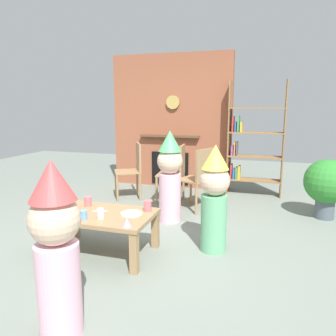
# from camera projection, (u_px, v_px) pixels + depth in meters

# --- Properties ---
(ground_plane) EXTENTS (12.00, 12.00, 0.00)m
(ground_plane) POSITION_uv_depth(u_px,v_px,m) (144.00, 243.00, 3.50)
(ground_plane) COLOR gray
(brick_fireplace_feature) EXTENTS (2.20, 0.28, 2.40)m
(brick_fireplace_feature) POSITION_uv_depth(u_px,v_px,m) (171.00, 122.00, 5.84)
(brick_fireplace_feature) COLOR #935138
(brick_fireplace_feature) RESTS_ON ground_plane
(bookshelf) EXTENTS (0.90, 0.28, 1.90)m
(bookshelf) POSITION_uv_depth(u_px,v_px,m) (251.00, 144.00, 5.31)
(bookshelf) COLOR olive
(bookshelf) RESTS_ON ground_plane
(coffee_table) EXTENTS (1.05, 0.66, 0.42)m
(coffee_table) POSITION_uv_depth(u_px,v_px,m) (101.00, 219.00, 3.19)
(coffee_table) COLOR #9E7A51
(coffee_table) RESTS_ON ground_plane
(paper_cup_near_left) EXTENTS (0.06, 0.06, 0.10)m
(paper_cup_near_left) POSITION_uv_depth(u_px,v_px,m) (52.00, 209.00, 3.13)
(paper_cup_near_left) COLOR #8CD18C
(paper_cup_near_left) RESTS_ON coffee_table
(paper_cup_near_right) EXTENTS (0.06, 0.06, 0.09)m
(paper_cup_near_right) POSITION_uv_depth(u_px,v_px,m) (84.00, 215.00, 2.99)
(paper_cup_near_right) COLOR #669EE0
(paper_cup_near_right) RESTS_ON coffee_table
(paper_cup_center) EXTENTS (0.06, 0.06, 0.10)m
(paper_cup_center) POSITION_uv_depth(u_px,v_px,m) (101.00, 213.00, 3.01)
(paper_cup_center) COLOR silver
(paper_cup_center) RESTS_ON coffee_table
(paper_cup_far_left) EXTENTS (0.08, 0.08, 0.10)m
(paper_cup_far_left) POSITION_uv_depth(u_px,v_px,m) (88.00, 201.00, 3.40)
(paper_cup_far_left) COLOR #E5666B
(paper_cup_far_left) RESTS_ON coffee_table
(paper_cup_far_right) EXTENTS (0.08, 0.08, 0.11)m
(paper_cup_far_right) POSITION_uv_depth(u_px,v_px,m) (148.00, 206.00, 3.23)
(paper_cup_far_right) COLOR #E5666B
(paper_cup_far_right) RESTS_ON coffee_table
(paper_plate_front) EXTENTS (0.17, 0.17, 0.01)m
(paper_plate_front) POSITION_uv_depth(u_px,v_px,m) (75.00, 215.00, 3.11)
(paper_plate_front) COLOR white
(paper_plate_front) RESTS_ON coffee_table
(paper_plate_rear) EXTENTS (0.21, 0.21, 0.01)m
(paper_plate_rear) POSITION_uv_depth(u_px,v_px,m) (131.00, 213.00, 3.15)
(paper_plate_rear) COLOR white
(paper_plate_rear) RESTS_ON coffee_table
(birthday_cake_slice) EXTENTS (0.10, 0.10, 0.08)m
(birthday_cake_slice) POSITION_uv_depth(u_px,v_px,m) (127.00, 222.00, 2.82)
(birthday_cake_slice) COLOR pink
(birthday_cake_slice) RESTS_ON coffee_table
(table_fork) EXTENTS (0.15, 0.06, 0.01)m
(table_fork) POSITION_uv_depth(u_px,v_px,m) (100.00, 211.00, 3.23)
(table_fork) COLOR silver
(table_fork) RESTS_ON coffee_table
(child_with_cone_hat) EXTENTS (0.32, 0.32, 1.16)m
(child_with_cone_hat) POSITION_uv_depth(u_px,v_px,m) (56.00, 245.00, 1.99)
(child_with_cone_hat) COLOR #EAB2C6
(child_with_cone_hat) RESTS_ON ground_plane
(child_in_pink) EXTENTS (0.31, 0.31, 1.10)m
(child_in_pink) POSITION_uv_depth(u_px,v_px,m) (214.00, 196.00, 3.21)
(child_in_pink) COLOR #66B27F
(child_in_pink) RESTS_ON ground_plane
(child_by_the_chairs) EXTENTS (0.33, 0.33, 1.18)m
(child_by_the_chairs) POSITION_uv_depth(u_px,v_px,m) (170.00, 174.00, 4.06)
(child_by_the_chairs) COLOR #EAB2C6
(child_by_the_chairs) RESTS_ON ground_plane
(dining_chair_left) EXTENTS (0.55, 0.55, 0.90)m
(dining_chair_left) POSITION_uv_depth(u_px,v_px,m) (133.00, 167.00, 5.15)
(dining_chair_left) COLOR #9E7A51
(dining_chair_left) RESTS_ON ground_plane
(dining_chair_middle) EXTENTS (0.44, 0.44, 0.90)m
(dining_chair_middle) POSITION_uv_depth(u_px,v_px,m) (176.00, 170.00, 4.90)
(dining_chair_middle) COLOR #9E7A51
(dining_chair_middle) RESTS_ON ground_plane
(dining_chair_right) EXTENTS (0.53, 0.53, 0.90)m
(dining_chair_right) POSITION_uv_depth(u_px,v_px,m) (199.00, 176.00, 4.51)
(dining_chair_right) COLOR #9E7A51
(dining_chair_right) RESTS_ON ground_plane
(potted_plant_tall) EXTENTS (0.59, 0.59, 0.80)m
(potted_plant_tall) POSITION_uv_depth(u_px,v_px,m) (327.00, 183.00, 4.18)
(potted_plant_tall) COLOR #4C5660
(potted_plant_tall) RESTS_ON ground_plane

